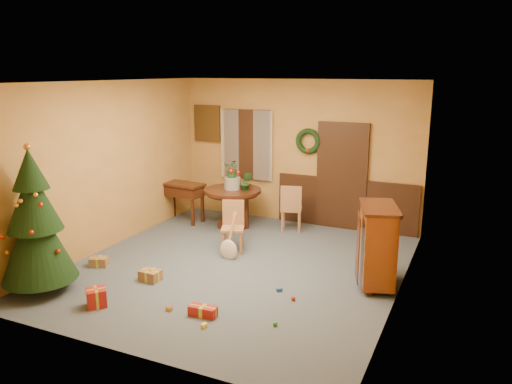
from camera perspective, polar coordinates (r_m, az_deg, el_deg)
The scene contains 21 objects.
room_envelope at distance 10.08m, azimuth 5.71°, elevation 2.54°, with size 5.50×5.50×5.50m.
dining_table at distance 9.90m, azimuth -2.69°, elevation -0.99°, with size 1.14×1.14×0.78m.
urn at distance 9.82m, azimuth -2.71°, elevation 1.00°, with size 0.32×0.32×0.24m, color slate.
centerpiece_plant at distance 9.76m, azimuth -2.73°, elevation 2.73°, with size 0.33×0.29×0.37m, color #1E4C23.
chair_near at distance 8.67m, azimuth -2.65°, elevation -3.68°, with size 0.49×0.49×0.88m.
chair_far at distance 9.69m, azimuth 4.05°, elevation -1.65°, with size 0.50×0.50×0.92m.
guitar at distance 8.29m, azimuth -3.17°, elevation -5.21°, with size 0.32×0.15×0.75m, color beige, non-canonical shape.
plant_stand at distance 9.83m, azimuth -1.11°, elevation -1.64°, with size 0.28×0.28×0.73m.
stand_plant at distance 9.71m, azimuth -1.12°, elevation 1.11°, with size 0.23×0.18×0.42m, color #19471E.
christmas_tree at distance 7.55m, azimuth -23.90°, elevation -3.29°, with size 1.03×1.03×2.12m.
writing_desk at distance 10.40m, azimuth -8.40°, elevation -0.06°, with size 0.96×0.56×0.81m.
sideboard at distance 7.41m, azimuth 13.70°, elevation -5.73°, with size 0.76×1.04×1.20m.
gift_a at distance 7.72m, azimuth -11.98°, elevation -9.31°, with size 0.31×0.23×0.16m.
gift_b at distance 7.11m, azimuth -17.78°, elevation -11.41°, with size 0.34×0.34×0.25m.
gift_c at distance 8.46m, azimuth -17.52°, elevation -7.62°, with size 0.32×0.28×0.15m.
gift_d at distance 6.60m, azimuth -6.09°, elevation -13.37°, with size 0.37×0.18×0.13m.
toy_a at distance 7.24m, azimuth 2.68°, elevation -11.09°, with size 0.08×0.05×0.05m, color #235398.
toy_b at distance 6.35m, azimuth 2.20°, elevation -14.80°, with size 0.06×0.06×0.06m, color green.
toy_c at distance 6.35m, azimuth -5.95°, elevation -14.93°, with size 0.08×0.05×0.05m, color yellow.
toy_d at distance 6.98m, azimuth 4.28°, elevation -12.05°, with size 0.06×0.06×0.06m, color #AC280B.
toy_e at distance 6.80m, azimuth -9.91°, elevation -13.02°, with size 0.08×0.05×0.05m, color orange.
Camera 1 is at (3.37, -6.67, 3.07)m, focal length 35.00 mm.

